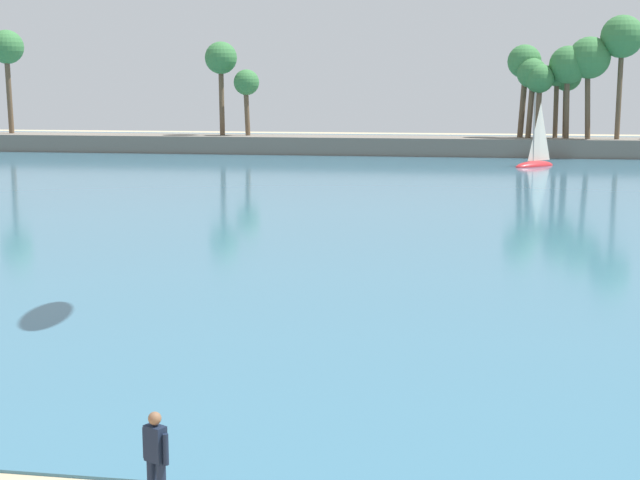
# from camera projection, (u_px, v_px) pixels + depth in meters

# --- Properties ---
(sea) EXTENTS (220.00, 118.15, 0.06)m
(sea) POSITION_uv_depth(u_px,v_px,m) (406.00, 172.00, 73.21)
(sea) COLOR #386B84
(sea) RESTS_ON ground
(palm_headland) EXTENTS (100.71, 6.00, 13.27)m
(palm_headland) POSITION_uv_depth(u_px,v_px,m) (451.00, 119.00, 90.71)
(palm_headland) COLOR slate
(palm_headland) RESTS_ON ground
(person_at_waterline) EXTENTS (0.50, 0.34, 1.67)m
(person_at_waterline) POSITION_uv_depth(u_px,v_px,m) (156.00, 459.00, 14.51)
(person_at_waterline) COLOR #141E33
(person_at_waterline) RESTS_ON ground
(sailboat_near_shore) EXTENTS (4.10, 4.30, 6.63)m
(sailboat_near_shore) POSITION_uv_depth(u_px,v_px,m) (535.00, 159.00, 78.18)
(sailboat_near_shore) COLOR red
(sailboat_near_shore) RESTS_ON sea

